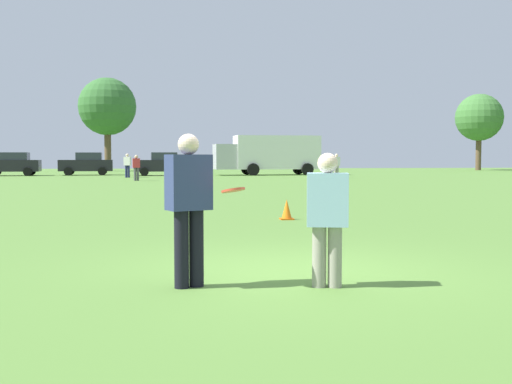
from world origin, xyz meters
TOP-DOWN VIEW (x-y plane):
  - ground_plane at (0.00, 0.00)m, footprint 142.68×142.68m
  - player_thrower at (-1.32, -0.82)m, footprint 0.55×0.45m
  - player_defender at (0.25, -1.00)m, footprint 0.51×0.35m
  - frisbee at (-0.83, -0.98)m, footprint 0.28×0.27m
  - traffic_cone at (1.11, 6.73)m, footprint 0.32×0.32m
  - parked_car_mid_left at (-14.34, 43.08)m, footprint 4.33×2.46m
  - parked_car_center at (-8.83, 44.00)m, footprint 4.33×2.46m
  - parked_car_mid_right at (-2.82, 42.13)m, footprint 4.33×2.46m
  - box_truck at (5.82, 42.62)m, footprint 8.66×3.42m
  - bystander_sideline_watcher at (-4.06, 31.59)m, footprint 0.47×0.32m
  - bystander_far_jogger at (9.45, 34.86)m, footprint 0.50×0.33m
  - bystander_field_marshal at (-5.08, 37.51)m, footprint 0.53×0.39m
  - tree_west_oak at (-8.70, 58.16)m, footprint 5.88×5.88m
  - tree_west_maple at (31.15, 57.62)m, footprint 5.12×5.12m

SIDE VIEW (x-z plane):
  - ground_plane at x=0.00m, z-range 0.00..0.00m
  - traffic_cone at x=1.11m, z-range -0.01..0.47m
  - player_defender at x=0.25m, z-range 0.09..1.63m
  - bystander_sideline_watcher at x=-4.06m, z-range 0.10..1.70m
  - parked_car_mid_left at x=-14.34m, z-range 0.01..1.83m
  - parked_car_center at x=-8.83m, z-range 0.01..1.83m
  - parked_car_mid_right at x=-2.82m, z-range 0.01..1.83m
  - bystander_far_jogger at x=9.45m, z-range 0.11..1.81m
  - bystander_field_marshal at x=-5.08m, z-range 0.11..1.82m
  - player_thrower at x=-1.32m, z-range 0.11..1.87m
  - frisbee at x=-0.83m, z-range 1.07..1.17m
  - box_truck at x=5.82m, z-range 0.16..3.34m
  - tree_west_maple at x=31.15m, z-range 1.56..9.89m
  - tree_west_oak at x=-8.70m, z-range 1.79..11.35m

